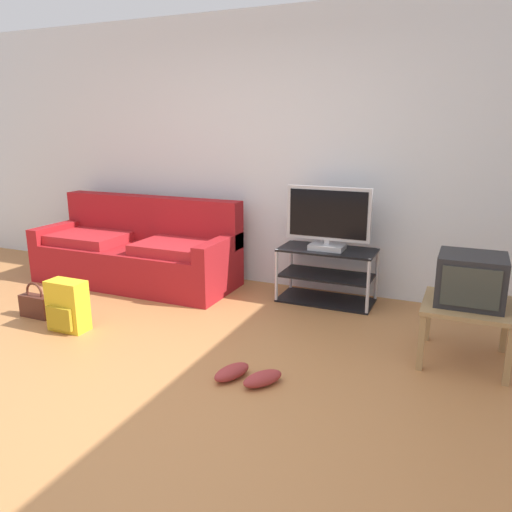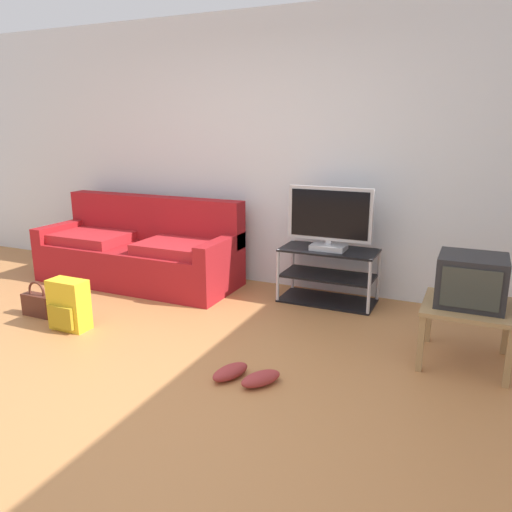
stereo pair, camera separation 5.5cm
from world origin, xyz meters
The scene contains 10 objects.
ground_plane centered at (0.00, 0.00, -0.01)m, with size 9.00×9.80×0.02m, color #B27542.
wall_back centered at (0.00, 2.45, 1.35)m, with size 9.00×0.10×2.70m, color silver.
couch centered at (-1.37, 1.89, 0.32)m, with size 2.13×0.83×0.88m.
tv_stand centered at (0.63, 2.09, 0.26)m, with size 0.89×0.44×0.51m.
flat_tv centered at (0.63, 2.07, 0.80)m, with size 0.78×0.22×0.58m.
side_table centered at (1.85, 1.27, 0.37)m, with size 0.59×0.59×0.43m.
crt_tv centered at (1.85, 1.28, 0.60)m, with size 0.44×0.42×0.34m.
backpack centered at (-1.11, 0.58, 0.20)m, with size 0.32×0.24×0.42m.
handbag centered at (-1.58, 0.69, 0.11)m, with size 0.29×0.11×0.32m.
sneakers_pair centered at (0.58, 0.38, 0.04)m, with size 0.46×0.31×0.09m.
Camera 1 is at (1.80, -2.29, 1.62)m, focal length 34.95 mm.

